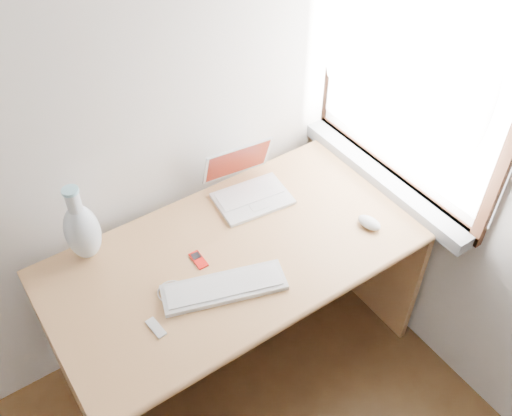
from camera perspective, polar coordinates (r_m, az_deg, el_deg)
window at (r=2.25m, az=14.74°, el=12.58°), size 0.11×0.99×1.10m
desk at (r=2.40m, az=-2.86°, el=-6.41°), size 1.47×0.73×0.78m
laptop at (r=2.37m, az=-0.89°, el=2.20°), size 0.32×0.28×0.20m
external_keyboard at (r=2.05m, az=-3.20°, el=-7.91°), size 0.46×0.27×0.02m
mouse at (r=2.30m, az=11.26°, el=-1.45°), size 0.08×0.11×0.04m
ipod at (r=2.15m, az=-5.77°, el=-5.17°), size 0.04×0.09×0.01m
cable_coil at (r=2.07m, az=-8.43°, el=-8.27°), size 0.13×0.13×0.01m
remote at (r=1.99m, az=-9.98°, el=-11.71°), size 0.04×0.09×0.01m
vase at (r=2.16m, az=-17.01°, el=-2.11°), size 0.13×0.13×0.33m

